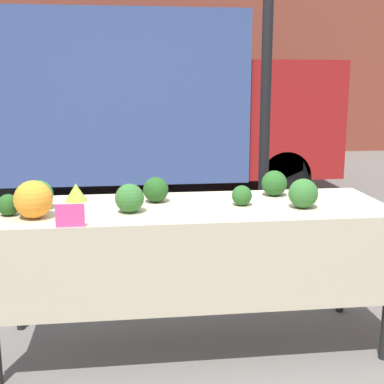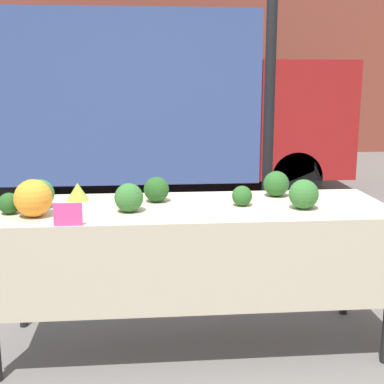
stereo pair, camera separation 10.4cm
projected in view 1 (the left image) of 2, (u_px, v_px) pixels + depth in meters
The scene contains 15 objects.
ground_plane at pixel (192, 343), 3.18m from camera, with size 40.00×40.00×0.00m, color slate.
building_facade at pixel (140, 13), 10.66m from camera, with size 16.00×0.60×5.61m.
tent_pole at pixel (265, 120), 3.57m from camera, with size 0.07×0.07×2.54m.
parked_truck at pixel (133, 101), 7.19m from camera, with size 4.91×2.12×2.33m.
market_table at pixel (193, 227), 2.96m from camera, with size 2.21×0.75×0.84m.
orange_cauliflower at pixel (33, 200), 2.72m from camera, with size 0.20×0.20×0.20m.
romanesco_head at pixel (76, 192), 3.11m from camera, with size 0.13×0.13×0.10m.
broccoli_head_0 at pixel (130, 198), 2.84m from camera, with size 0.16×0.16×0.16m.
broccoli_head_1 at pixel (156, 190), 3.08m from camera, with size 0.15×0.15×0.15m.
broccoli_head_2 at pixel (242, 195), 3.01m from camera, with size 0.11×0.11×0.11m.
broccoli_head_3 at pixel (274, 183), 3.25m from camera, with size 0.15×0.15×0.15m.
broccoli_head_4 at pixel (8, 205), 2.78m from camera, with size 0.11×0.11×0.11m.
broccoli_head_5 at pixel (303, 193), 2.94m from camera, with size 0.16×0.16×0.16m.
broccoli_head_6 at pixel (39, 195), 2.92m from camera, with size 0.16×0.16×0.16m.
price_sign at pixel (70, 216), 2.57m from camera, with size 0.14×0.01×0.11m.
Camera 1 is at (-0.36, -2.90, 1.54)m, focal length 50.00 mm.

